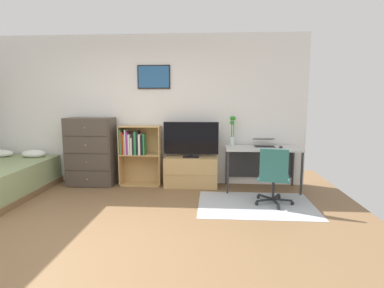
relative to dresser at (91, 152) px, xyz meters
The scene contains 12 objects.
ground_plane 2.38m from the dresser, 69.65° to the right, with size 7.20×7.20×0.00m, color brown.
wall_back_with_posters 1.13m from the dresser, 18.94° to the left, with size 6.12×0.09×2.70m.
area_rug 3.05m from the dresser, 17.50° to the right, with size 1.70×1.20×0.01m, color #B2B7BC.
dresser is the anchor object (origin of this frame).
bookshelf 0.83m from the dresser, ahead, with size 0.74×0.30×1.08m.
tv_stand 1.85m from the dresser, ahead, with size 0.94×0.41×0.54m.
television 1.83m from the dresser, ahead, with size 0.97×0.16×0.63m.
desk 3.05m from the dresser, ahead, with size 1.25×0.61×0.74m.
office_chair 3.22m from the dresser, 16.16° to the right, with size 0.58×0.57×0.86m.
laptop 3.09m from the dresser, ahead, with size 0.36×0.39×0.16m.
computer_mouse 3.35m from the dresser, ahead, with size 0.06×0.10×0.03m, color #262628.
bamboo_vase 2.57m from the dresser, ahead, with size 0.10×0.11×0.51m.
Camera 1 is at (1.40, -3.19, 1.56)m, focal length 28.79 mm.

